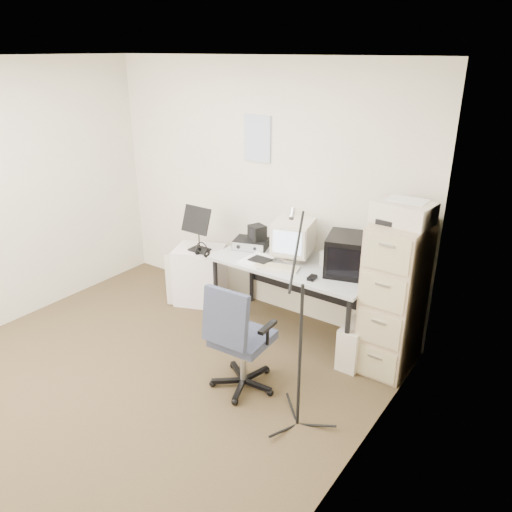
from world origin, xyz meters
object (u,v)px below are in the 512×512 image
Objects in this scene: filing_cabinet at (394,297)px; office_chair at (243,336)px; desk at (293,298)px; side_cart at (200,275)px.

filing_cabinet reaches higher than office_chair.
office_chair is (0.11, -0.95, 0.10)m from desk.
office_chair is 1.57m from side_cart.
filing_cabinet is 1.39× the size of office_chair.
office_chair reaches higher than desk.
office_chair is 1.51× the size of side_cart.
side_cart is at bearing 140.57° from office_chair.
filing_cabinet is at bearing -21.03° from side_cart.
desk is (-0.95, -0.03, -0.29)m from filing_cabinet.
office_chair is at bearing -130.72° from filing_cabinet.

